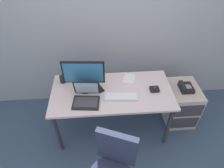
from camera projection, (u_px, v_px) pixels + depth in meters
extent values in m
plane|color=#374B64|center=(112.00, 126.00, 2.95)|extent=(8.00, 8.00, 0.00)
cube|color=#9A9DA7|center=(108.00, 16.00, 2.57)|extent=(6.00, 0.10, 2.80)
cube|color=beige|center=(112.00, 92.00, 2.48)|extent=(1.53, 0.74, 0.03)
cylinder|color=#2D2D33|center=(58.00, 133.00, 2.45)|extent=(0.05, 0.05, 0.70)
cylinder|color=#2D2D33|center=(168.00, 126.00, 2.53)|extent=(0.05, 0.05, 0.70)
cylinder|color=#2D2D33|center=(63.00, 98.00, 2.91)|extent=(0.05, 0.05, 0.70)
cylinder|color=#2D2D33|center=(156.00, 93.00, 2.99)|extent=(0.05, 0.05, 0.70)
cube|color=beige|center=(180.00, 103.00, 2.90)|extent=(0.42, 0.52, 0.60)
cube|color=#38383D|center=(189.00, 111.00, 2.61)|extent=(0.38, 0.01, 0.20)
cube|color=#38383D|center=(184.00, 123.00, 2.78)|extent=(0.38, 0.01, 0.20)
cube|color=black|center=(186.00, 88.00, 2.67)|extent=(0.17, 0.20, 0.06)
cube|color=black|center=(183.00, 86.00, 2.63)|extent=(0.05, 0.18, 0.04)
cube|color=gray|center=(188.00, 87.00, 2.64)|extent=(0.07, 0.08, 0.01)
cube|color=#2C324C|center=(117.00, 147.00, 1.87)|extent=(0.39, 0.21, 0.42)
cylinder|color=#262628|center=(85.00, 89.00, 2.49)|extent=(0.18, 0.18, 0.01)
cylinder|color=#262628|center=(85.00, 85.00, 2.45)|extent=(0.04, 0.04, 0.11)
cube|color=black|center=(83.00, 72.00, 2.32)|extent=(0.51, 0.06, 0.30)
cube|color=teal|center=(83.00, 73.00, 2.30)|extent=(0.46, 0.04, 0.27)
cube|color=silver|center=(121.00, 97.00, 2.38)|extent=(0.42, 0.17, 0.02)
cube|color=white|center=(121.00, 96.00, 2.37)|extent=(0.39, 0.15, 0.01)
cube|color=black|center=(86.00, 103.00, 2.30)|extent=(0.33, 0.25, 0.02)
cube|color=#38383D|center=(86.00, 102.00, 2.30)|extent=(0.29, 0.19, 0.00)
cube|color=black|center=(87.00, 88.00, 2.33)|extent=(0.31, 0.09, 0.22)
cube|color=silver|center=(87.00, 88.00, 2.32)|extent=(0.28, 0.07, 0.19)
cube|color=black|center=(155.00, 89.00, 2.46)|extent=(0.11, 0.09, 0.04)
sphere|color=maroon|center=(155.00, 88.00, 2.45)|extent=(0.04, 0.04, 0.04)
cylinder|color=black|center=(63.00, 79.00, 2.57)|extent=(0.08, 0.08, 0.09)
torus|color=black|center=(66.00, 79.00, 2.57)|extent=(0.01, 0.06, 0.06)
cube|color=white|center=(129.00, 79.00, 2.64)|extent=(0.20, 0.24, 0.01)
cube|color=black|center=(100.00, 89.00, 2.50)|extent=(0.13, 0.16, 0.01)
ellipsoid|color=yellow|center=(96.00, 79.00, 2.61)|extent=(0.07, 0.19, 0.04)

